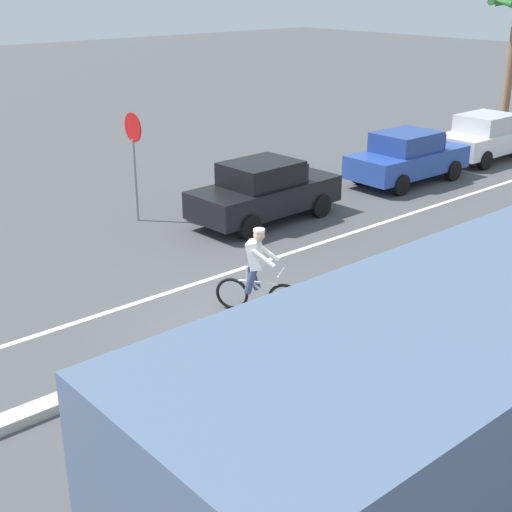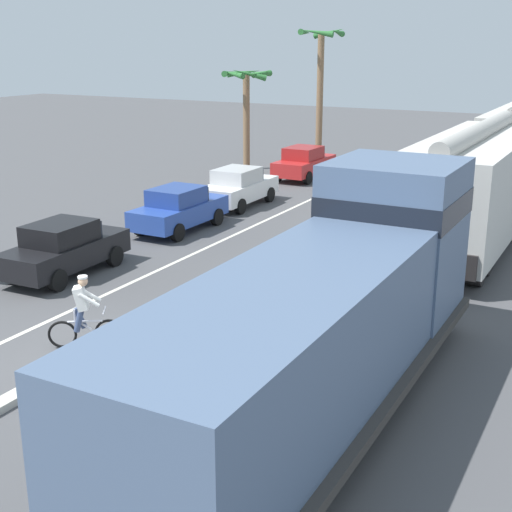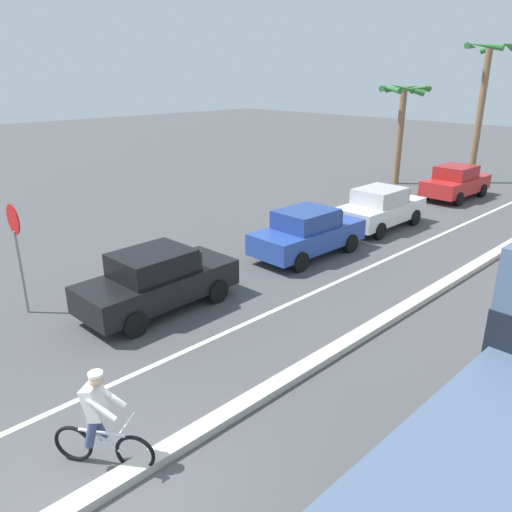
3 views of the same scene
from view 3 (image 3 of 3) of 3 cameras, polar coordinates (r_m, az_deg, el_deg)
name	(u,v)px [view 3 (image 3 of 3)]	position (r m, az deg, el deg)	size (l,w,h in m)	color
ground_plane	(100,496)	(8.46, -17.40, -24.69)	(120.00, 120.00, 0.00)	#4C4C4F
median_curb	(344,345)	(11.60, 10.00, -9.97)	(0.36, 36.00, 0.16)	beige
lane_stripe	(268,313)	(12.98, 1.35, -6.58)	(0.14, 36.00, 0.01)	silver
parked_car_black	(158,280)	(13.16, -11.19, -2.70)	(1.94, 4.25, 1.62)	black
parked_car_blue	(308,232)	(16.83, 5.94, 2.69)	(1.87, 4.22, 1.62)	#28479E
parked_car_white	(380,208)	(20.46, 14.02, 5.36)	(1.85, 4.21, 1.62)	silver
parked_car_red	(456,182)	(26.58, 21.87, 7.86)	(1.87, 4.22, 1.62)	red
cyclist	(99,423)	(8.40, -17.46, -17.71)	(1.46, 1.00, 1.71)	black
stop_sign	(16,238)	(13.63, -25.73, 1.85)	(0.76, 0.08, 2.88)	gray
palm_tree_near	(402,107)	(28.80, 16.40, 16.00)	(2.74, 2.79, 5.44)	#846647
palm_tree_far	(484,87)	(30.47, 24.64, 17.16)	(2.33, 2.29, 7.47)	#846647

